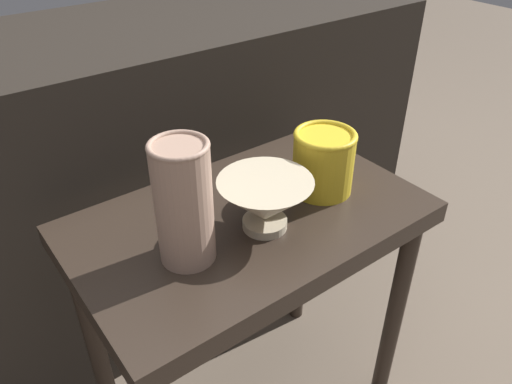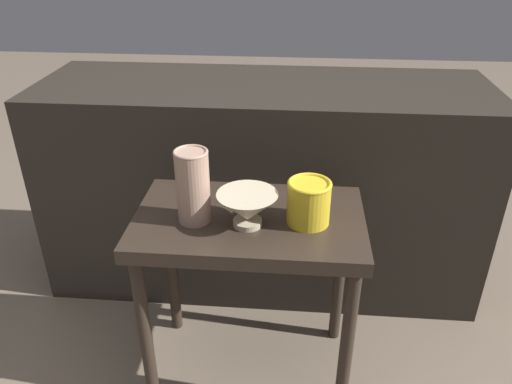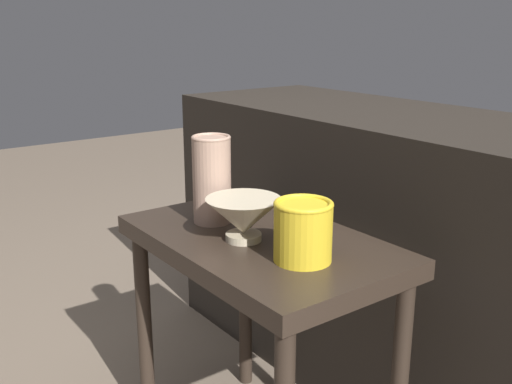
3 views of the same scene
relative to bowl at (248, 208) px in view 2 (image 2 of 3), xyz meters
name	(u,v)px [view 2 (image 2 of 3)]	position (x,y,z in m)	size (l,w,h in m)	color
ground_plane	(250,364)	(0.00, 0.04, -0.60)	(8.00, 8.00, 0.00)	#6B5B4C
table	(249,242)	(0.00, 0.04, -0.13)	(0.61, 0.37, 0.55)	#2D231C
couch_backdrop	(263,185)	(0.00, 0.55, -0.23)	(1.53, 0.50, 0.76)	black
bowl	(248,208)	(0.00, 0.00, 0.00)	(0.16, 0.16, 0.09)	#C1B293
vase_textured_left	(193,186)	(-0.14, 0.01, 0.05)	(0.09, 0.09, 0.20)	tan
vase_colorful_right	(309,201)	(0.15, 0.03, 0.01)	(0.11, 0.11, 0.12)	gold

